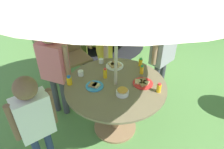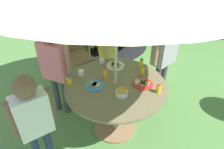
{
  "view_description": "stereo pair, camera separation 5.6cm",
  "coord_description": "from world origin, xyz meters",
  "views": [
    {
      "loc": [
        0.57,
        -1.74,
        2.11
      ],
      "look_at": [
        -0.05,
        0.03,
        0.8
      ],
      "focal_mm": 33.28,
      "sensor_mm": 36.0,
      "label": 1
    },
    {
      "loc": [
        0.62,
        -1.72,
        2.11
      ],
      "look_at": [
        -0.05,
        0.03,
        0.8
      ],
      "focal_mm": 33.28,
      "sensor_mm": 36.0,
      "label": 2
    }
  ],
  "objects": [
    {
      "name": "juice_bottle_mid_right",
      "position": [
        0.17,
        0.46,
        0.75
      ],
      "size": [
        0.05,
        0.05,
        0.11
      ],
      "color": "yellow",
      "rests_on": "garden_table"
    },
    {
      "name": "snack_bowl",
      "position": [
        0.12,
        -0.15,
        0.74
      ],
      "size": [
        0.13,
        0.13,
        0.08
      ],
      "color": "white",
      "rests_on": "garden_table"
    },
    {
      "name": "juice_bottle_near_right",
      "position": [
        0.22,
        0.3,
        0.76
      ],
      "size": [
        0.04,
        0.04,
        0.11
      ],
      "color": "yellow",
      "rests_on": "garden_table"
    },
    {
      "name": "plate_center_back",
      "position": [
        -0.2,
        -0.12,
        0.72
      ],
      "size": [
        0.2,
        0.2,
        0.03
      ],
      "color": "#338CD8",
      "rests_on": "garden_table"
    },
    {
      "name": "juice_bottle_center_front",
      "position": [
        0.47,
        0.03,
        0.75
      ],
      "size": [
        0.05,
        0.05,
        0.11
      ],
      "color": "yellow",
      "rests_on": "garden_table"
    },
    {
      "name": "juice_bottle_far_left",
      "position": [
        -0.48,
        -0.17,
        0.76
      ],
      "size": [
        0.06,
        0.06,
        0.11
      ],
      "color": "yellow",
      "rests_on": "garden_table"
    },
    {
      "name": "plate_far_right",
      "position": [
        0.28,
        0.1,
        0.72
      ],
      "size": [
        0.22,
        0.22,
        0.03
      ],
      "color": "red",
      "rests_on": "garden_table"
    },
    {
      "name": "wooden_chair",
      "position": [
        -1.03,
        0.77,
        0.54
      ],
      "size": [
        0.66,
        0.67,
        0.95
      ],
      "rotation": [
        0.0,
        0.0,
        0.92
      ],
      "color": "brown",
      "rests_on": "ground_plane"
    },
    {
      "name": "cup_far",
      "position": [
        -0.44,
        0.02,
        0.74
      ],
      "size": [
        0.07,
        0.07,
        0.06
      ],
      "primitive_type": "cylinder",
      "color": "white",
      "rests_on": "garden_table"
    },
    {
      "name": "child_in_white_shirt",
      "position": [
        -0.52,
        -0.74,
        0.75
      ],
      "size": [
        0.31,
        0.35,
        1.17
      ],
      "rotation": [
        0.0,
        0.0,
        0.96
      ],
      "color": "navy",
      "rests_on": "ground_plane"
    },
    {
      "name": "garden_table",
      "position": [
        0.0,
        0.0,
        0.52
      ],
      "size": [
        1.13,
        1.13,
        0.71
      ],
      "color": "#93704C",
      "rests_on": "ground_plane"
    },
    {
      "name": "ground_plane",
      "position": [
        0.0,
        0.0,
        -0.01
      ],
      "size": [
        10.0,
        10.0,
        0.02
      ],
      "primitive_type": "cube",
      "color": "#548442"
    },
    {
      "name": "child_in_yellow_shirt",
      "position": [
        -0.42,
        0.72,
        0.85
      ],
      "size": [
        0.34,
        0.4,
        1.32
      ],
      "rotation": [
        0.0,
        0.0,
        -1.04
      ],
      "color": "#3F3F47",
      "rests_on": "ground_plane"
    },
    {
      "name": "juice_bottle_near_left",
      "position": [
        -0.15,
        0.08,
        0.77
      ],
      "size": [
        0.04,
        0.04,
        0.13
      ],
      "color": "yellow",
      "rests_on": "garden_table"
    },
    {
      "name": "child_in_grey_shirt",
      "position": [
        0.4,
        0.82,
        0.86
      ],
      "size": [
        0.33,
        0.42,
        1.35
      ],
      "rotation": [
        0.0,
        0.0,
        -2.03
      ],
      "color": "#3F3F47",
      "rests_on": "ground_plane"
    },
    {
      "name": "cup_near",
      "position": [
        -0.32,
        0.36,
        0.73
      ],
      "size": [
        0.06,
        0.06,
        0.06
      ],
      "primitive_type": "cylinder",
      "color": "white",
      "rests_on": "garden_table"
    },
    {
      "name": "child_in_pink_shirt",
      "position": [
        -0.8,
        0.03,
        0.82
      ],
      "size": [
        0.43,
        0.22,
        1.28
      ],
      "rotation": [
        0.0,
        0.0,
        -0.04
      ],
      "color": "#3F3F47",
      "rests_on": "ground_plane"
    },
    {
      "name": "dome_tent",
      "position": [
        -1.1,
        2.21,
        0.76
      ],
      "size": [
        2.29,
        2.29,
        1.54
      ],
      "rotation": [
        0.0,
        0.0,
        -0.18
      ],
      "color": "#B2C63F",
      "rests_on": "ground_plane"
    },
    {
      "name": "plate_mid_left",
      "position": [
        -0.13,
        0.34,
        0.72
      ],
      "size": [
        0.22,
        0.22,
        0.03
      ],
      "color": "white",
      "rests_on": "garden_table"
    }
  ]
}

